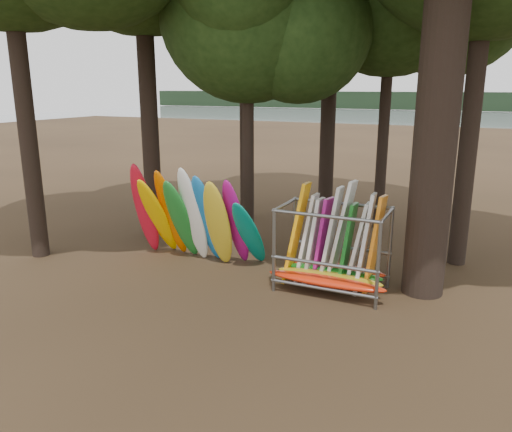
% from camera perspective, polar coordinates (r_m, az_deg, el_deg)
% --- Properties ---
extents(ground, '(120.00, 120.00, 0.00)m').
position_cam_1_polar(ground, '(14.08, -1.13, -7.10)').
color(ground, '#47331E').
rests_on(ground, ground).
extents(lake, '(160.00, 160.00, 0.00)m').
position_cam_1_polar(lake, '(72.16, 20.58, 9.55)').
color(lake, gray).
rests_on(lake, ground).
extents(far_shore, '(160.00, 4.00, 4.00)m').
position_cam_1_polar(far_shore, '(121.92, 22.74, 11.99)').
color(far_shore, black).
rests_on(far_shore, ground).
extents(oak_5, '(6.45, 6.45, 10.25)m').
position_cam_1_polar(oak_5, '(16.93, -0.97, 22.16)').
color(oak_5, black).
rests_on(oak_5, ground).
extents(kayak_row, '(4.28, 1.96, 3.13)m').
position_cam_1_polar(kayak_row, '(15.08, -7.30, -0.29)').
color(kayak_row, red).
rests_on(kayak_row, ground).
extents(storage_rack, '(3.10, 1.57, 2.91)m').
position_cam_1_polar(storage_rack, '(13.14, 8.73, -4.02)').
color(storage_rack, slate).
rests_on(storage_rack, ground).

